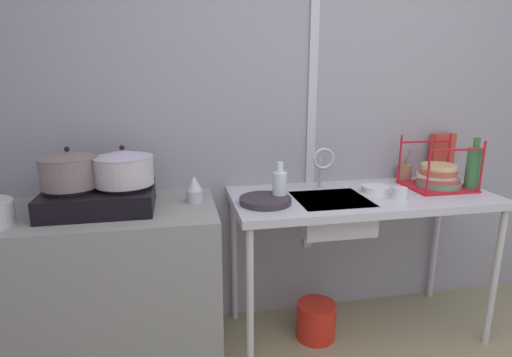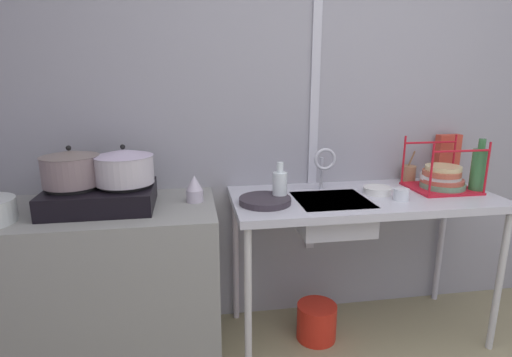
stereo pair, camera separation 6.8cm
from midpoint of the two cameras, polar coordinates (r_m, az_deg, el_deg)
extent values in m
cube|color=#9898A2|center=(2.46, 8.59, 12.58)|extent=(4.65, 0.10, 2.79)
cube|color=silver|center=(2.38, 7.22, 15.94)|extent=(0.05, 0.01, 2.23)
cube|color=gray|center=(2.27, -21.95, -14.19)|extent=(1.18, 0.60, 0.84)
cube|color=silver|center=(2.28, 13.87, -2.63)|extent=(1.42, 0.60, 0.04)
cylinder|color=silver|center=(2.03, -1.85, -17.30)|extent=(0.04, 0.04, 0.80)
cylinder|color=silver|center=(2.58, 29.79, -12.06)|extent=(0.04, 0.04, 0.80)
cylinder|color=silver|center=(2.48, -3.86, -11.12)|extent=(0.04, 0.04, 0.80)
cylinder|color=silver|center=(2.95, 23.24, -8.08)|extent=(0.04, 0.04, 0.80)
cube|color=black|center=(2.09, -21.93, -2.74)|extent=(0.50, 0.37, 0.10)
cylinder|color=black|center=(2.10, -25.31, -1.28)|extent=(0.23, 0.23, 0.02)
cylinder|color=black|center=(2.05, -18.78, -0.99)|extent=(0.23, 0.23, 0.02)
cylinder|color=gray|center=(2.08, -25.54, 0.82)|extent=(0.26, 0.26, 0.14)
cone|color=slate|center=(2.07, -25.78, 3.06)|extent=(0.27, 0.27, 0.03)
sphere|color=black|center=(2.06, -25.86, 3.73)|extent=(0.02, 0.02, 0.02)
cylinder|color=silver|center=(2.04, -18.95, 1.08)|extent=(0.27, 0.27, 0.13)
cone|color=silver|center=(2.02, -19.13, 3.35)|extent=(0.28, 0.28, 0.03)
sphere|color=black|center=(2.02, -19.19, 4.10)|extent=(0.02, 0.02, 0.02)
cylinder|color=silver|center=(2.09, -9.52, -2.46)|extent=(0.09, 0.09, 0.06)
cone|color=silver|center=(2.07, -9.59, -0.63)|extent=(0.08, 0.08, 0.08)
cube|color=silver|center=(2.18, 9.54, -4.82)|extent=(0.37, 0.35, 0.16)
cylinder|color=silver|center=(2.32, 8.07, 0.80)|extent=(0.02, 0.02, 0.18)
torus|color=silver|center=(2.25, 8.59, 2.75)|extent=(0.12, 0.02, 0.12)
cylinder|color=#332C34|center=(2.04, 0.36, -3.12)|extent=(0.26, 0.26, 0.03)
cylinder|color=red|center=(2.31, 22.25, 1.13)|extent=(0.01, 0.01, 0.29)
cylinder|color=red|center=(2.50, 28.44, 1.40)|extent=(0.01, 0.01, 0.29)
cylinder|color=red|center=(2.54, 18.80, 2.56)|extent=(0.01, 0.01, 0.29)
cylinder|color=red|center=(2.71, 24.71, 2.72)|extent=(0.01, 0.01, 0.29)
cylinder|color=red|center=(2.38, 25.72, 3.64)|extent=(0.32, 0.01, 0.01)
cylinder|color=red|center=(2.61, 22.05, 4.82)|extent=(0.32, 0.01, 0.01)
cube|color=red|center=(2.54, 23.27, -1.06)|extent=(0.34, 0.30, 0.01)
cylinder|color=#629672|center=(2.53, 23.48, -0.65)|extent=(0.24, 0.24, 0.03)
cylinder|color=#B94E3D|center=(2.53, 23.46, -0.12)|extent=(0.23, 0.23, 0.03)
cylinder|color=white|center=(2.53, 23.25, 0.40)|extent=(0.22, 0.22, 0.03)
cylinder|color=#B8593F|center=(2.51, 23.40, 0.91)|extent=(0.21, 0.21, 0.03)
cylinder|color=beige|center=(2.52, 23.59, 1.50)|extent=(0.19, 0.19, 0.03)
cylinder|color=white|center=(2.24, 18.64, -1.94)|extent=(0.08, 0.08, 0.06)
cylinder|color=white|center=(2.32, 15.57, -1.45)|extent=(0.15, 0.15, 0.04)
cylinder|color=white|center=(2.08, 2.41, -1.11)|extent=(0.07, 0.07, 0.15)
cylinder|color=white|center=(2.06, 2.44, 1.58)|extent=(0.03, 0.03, 0.05)
cylinder|color=#37743F|center=(2.55, 27.50, 1.17)|extent=(0.08, 0.08, 0.24)
cylinder|color=#37743F|center=(2.53, 27.88, 4.43)|extent=(0.04, 0.04, 0.06)
cube|color=#C5402E|center=(2.77, 23.91, 2.91)|extent=(0.15, 0.07, 0.28)
cylinder|color=#A47652|center=(2.64, 19.38, 0.81)|extent=(0.08, 0.08, 0.10)
cylinder|color=olive|center=(2.63, 19.49, 2.12)|extent=(0.06, 0.03, 0.16)
cylinder|color=red|center=(2.48, 7.58, -19.11)|extent=(0.22, 0.22, 0.21)
camera|label=1|loc=(0.03, -90.94, -0.24)|focal=28.54mm
camera|label=2|loc=(0.03, 89.06, 0.24)|focal=28.54mm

